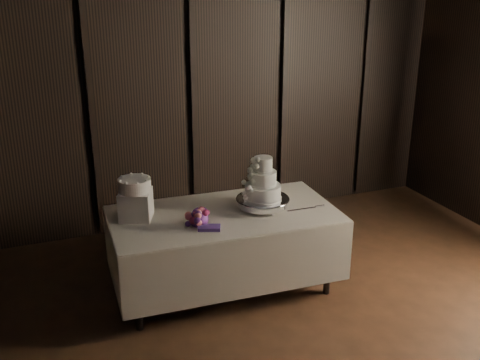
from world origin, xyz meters
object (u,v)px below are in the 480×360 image
cake_stand (263,203)px  box_pedestal (136,205)px  wedding_cake (261,183)px  display_table (225,248)px  bouquet (199,218)px  small_cake (135,185)px

cake_stand → box_pedestal: size_ratio=1.86×
wedding_cake → box_pedestal: size_ratio=1.49×
cake_stand → wedding_cake: (-0.03, -0.02, 0.20)m
display_table → cake_stand: 0.53m
cake_stand → bouquet: (-0.64, -0.14, 0.02)m
display_table → cake_stand: bearing=0.8°
cake_stand → small_cake: small_cake is taller
bouquet → display_table: bearing=28.6°
display_table → bouquet: bearing=-148.9°
bouquet → small_cake: bearing=144.7°
bouquet → small_cake: small_cake is taller
display_table → small_cake: bearing=169.3°
display_table → bouquet: bouquet is taller
wedding_cake → box_pedestal: bearing=155.1°
display_table → wedding_cake: bearing=-2.1°
bouquet → box_pedestal: size_ratio=1.52×
wedding_cake → small_cake: 1.09m
display_table → bouquet: 0.52m
box_pedestal → display_table: bearing=-13.2°
wedding_cake → bouquet: size_ratio=0.98×
display_table → cake_stand: size_ratio=4.20×
wedding_cake → display_table: bearing=161.0°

